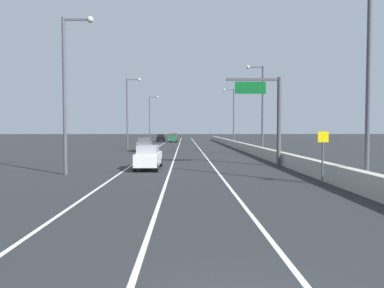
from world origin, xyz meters
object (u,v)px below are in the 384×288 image
lamp_post_left_mid (129,109)px  car_white_3 (149,157)px  car_red_0 (174,137)px  lamp_post_right_near (364,71)px  car_green_1 (173,138)px  speed_advisory_sign (323,154)px  car_black_2 (161,138)px  lamp_post_right_third (232,113)px  lamp_post_left_near (68,85)px  car_gray_4 (144,144)px  lamp_post_left_far (151,116)px  overhead_sign_gantry (270,110)px  lamp_post_right_second (261,104)px

lamp_post_left_mid → car_white_3: size_ratio=2.23×
car_red_0 → lamp_post_right_near: bearing=-80.9°
lamp_post_right_near → car_green_1: lamp_post_right_near is taller
lamp_post_right_near → speed_advisory_sign: bearing=145.2°
speed_advisory_sign → car_black_2: (-13.51, 68.19, -0.83)m
lamp_post_right_near → car_black_2: lamp_post_right_near is taller
lamp_post_right_third → lamp_post_left_near: size_ratio=1.00×
lamp_post_right_near → car_gray_4: bearing=115.3°
car_white_3 → car_green_1: bearing=89.9°
lamp_post_left_far → car_green_1: size_ratio=2.35×
speed_advisory_sign → lamp_post_left_mid: bearing=115.5°
car_gray_4 → car_red_0: bearing=86.3°
overhead_sign_gantry → lamp_post_left_mid: lamp_post_left_mid is taller
speed_advisory_sign → car_white_3: size_ratio=0.62×
lamp_post_right_third → car_red_0: 30.71m
speed_advisory_sign → lamp_post_left_mid: 37.50m
lamp_post_right_third → car_red_0: size_ratio=2.37×
speed_advisory_sign → lamp_post_left_far: 64.44m
overhead_sign_gantry → lamp_post_right_third: size_ratio=0.70×
car_black_2 → lamp_post_right_second: bearing=-71.7°
lamp_post_left_near → speed_advisory_sign: bearing=-17.3°
lamp_post_left_near → car_white_3: 7.96m
car_red_0 → car_white_3: 66.59m
car_red_0 → car_gray_4: bearing=-93.7°
lamp_post_right_second → lamp_post_left_far: 43.04m
car_black_2 → car_red_0: bearing=65.2°
speed_advisory_sign → car_gray_4: 33.38m
lamp_post_left_mid → car_green_1: size_ratio=2.35×
car_gray_4 → lamp_post_left_mid: bearing=130.8°
speed_advisory_sign → lamp_post_left_near: size_ratio=0.28×
overhead_sign_gantry → lamp_post_right_second: size_ratio=0.70×
overhead_sign_gantry → car_gray_4: bearing=122.4°
lamp_post_left_near → lamp_post_left_far: (0.14, 57.54, 0.00)m
car_white_3 → speed_advisory_sign: bearing=-37.6°
lamp_post_right_near → car_gray_4: lamp_post_right_near is taller
lamp_post_left_near → car_black_2: 63.57m
speed_advisory_sign → lamp_post_right_near: bearing=-34.8°
lamp_post_right_near → car_black_2: 71.15m
lamp_post_right_near → lamp_post_right_third: 47.95m
overhead_sign_gantry → car_red_0: size_ratio=1.66×
overhead_sign_gantry → car_red_0: 65.34m
car_black_2 → car_gray_4: size_ratio=1.00×
car_black_2 → car_white_3: (3.01, -60.12, 0.01)m
lamp_post_right_third → car_red_0: bearing=113.1°
car_gray_4 → lamp_post_right_second: bearing=-27.6°
lamp_post_left_mid → car_black_2: 35.04m
lamp_post_right_third → car_white_3: 40.85m
car_gray_4 → lamp_post_left_far: bearing=93.8°
car_gray_4 → lamp_post_right_third: bearing=47.8°
lamp_post_left_far → car_red_0: lamp_post_left_far is taller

